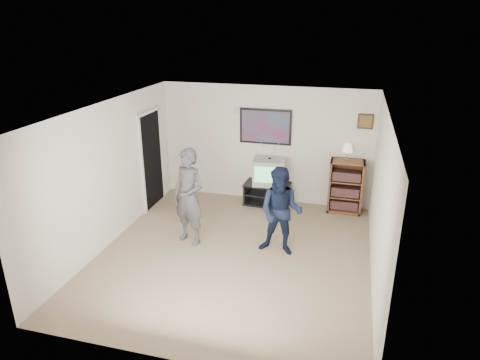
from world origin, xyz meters
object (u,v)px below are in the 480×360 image
at_px(bookshelf, 346,186).
at_px(person_short, 281,212).
at_px(media_stand, 267,194).
at_px(person_tall, 189,197).
at_px(crt_television, 269,171).

distance_m(bookshelf, person_short, 2.24).
distance_m(media_stand, person_tall, 2.30).
bearing_deg(person_tall, crt_television, 81.58).
xyz_separation_m(bookshelf, person_short, (-1.00, -2.00, 0.21)).
bearing_deg(person_short, crt_television, 110.93).
relative_size(person_tall, person_short, 1.13).
xyz_separation_m(bookshelf, person_tall, (-2.62, -2.02, 0.31)).
bearing_deg(crt_television, bookshelf, -3.74).
distance_m(media_stand, crt_television, 0.51).
height_order(media_stand, bookshelf, bookshelf).
xyz_separation_m(crt_television, bookshelf, (1.59, 0.05, -0.20)).
xyz_separation_m(media_stand, person_tall, (-1.00, -1.97, 0.63)).
height_order(bookshelf, person_tall, person_tall).
height_order(person_tall, person_short, person_tall).
height_order(crt_television, person_short, person_short).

